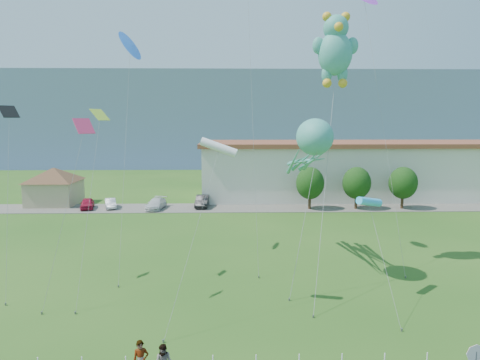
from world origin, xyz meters
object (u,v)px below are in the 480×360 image
object	(u,v)px
warehouse	(403,169)
parked_car_black	(202,201)
pavilion	(54,182)
parked_car_red	(87,203)
stop_sign	(476,359)
parked_car_white	(156,204)
teddy_bear_kite	(335,48)
parked_car_silver	(111,203)
octopus_kite	(310,148)

from	to	relation	value
warehouse	parked_car_black	xyz separation A→B (m)	(-29.87, -8.34, -3.31)
pavilion	parked_car_red	size ratio (longest dim) A/B	2.36
stop_sign	parked_car_white	bearing A→B (deg)	116.44
parked_car_red	parked_car_black	bearing A→B (deg)	-10.74
warehouse	teddy_bear_kite	world-z (taller)	teddy_bear_kite
pavilion	parked_car_red	xyz separation A→B (m)	(5.38, -3.20, -2.30)
parked_car_silver	teddy_bear_kite	world-z (taller)	teddy_bear_kite
stop_sign	parked_car_silver	size ratio (longest dim) A/B	0.67
warehouse	parked_car_silver	world-z (taller)	warehouse
stop_sign	octopus_kite	world-z (taller)	octopus_kite
warehouse	parked_car_silver	distance (m)	42.80
warehouse	parked_car_red	bearing A→B (deg)	-168.35
parked_car_white	parked_car_black	xyz separation A→B (m)	(5.85, 1.22, 0.08)
warehouse	teddy_bear_kite	distance (m)	37.93
pavilion	warehouse	distance (m)	50.37
parked_car_silver	parked_car_white	bearing A→B (deg)	-25.20
warehouse	stop_sign	distance (m)	51.00
octopus_kite	teddy_bear_kite	xyz separation A→B (m)	(2.10, 1.97, 7.40)
octopus_kite	stop_sign	bearing A→B (deg)	-76.00
warehouse	teddy_bear_kite	xyz separation A→B (m)	(-18.25, -30.81, 12.52)
stop_sign	parked_car_white	size ratio (longest dim) A/B	0.54
stop_sign	teddy_bear_kite	xyz separation A→B (m)	(-1.75, 17.40, 14.78)
parked_car_silver	stop_sign	bearing A→B (deg)	-75.64
warehouse	parked_car_red	world-z (taller)	warehouse
parked_car_silver	octopus_kite	xyz separation A→B (m)	(21.39, -23.94, 8.57)
parked_car_black	parked_car_white	bearing A→B (deg)	-165.86
parked_car_silver	parked_car_red	bearing A→B (deg)	168.90
octopus_kite	parked_car_white	bearing A→B (deg)	123.51
pavilion	parked_car_silver	bearing A→B (deg)	-18.94
parked_car_red	pavilion	bearing A→B (deg)	135.18
parked_car_silver	parked_car_white	world-z (taller)	parked_car_white
octopus_kite	warehouse	bearing A→B (deg)	58.17
pavilion	stop_sign	xyz separation A→B (m)	(33.50, -42.21, -1.15)
parked_car_red	parked_car_white	world-z (taller)	parked_car_white
parked_car_silver	parked_car_black	xyz separation A→B (m)	(11.87, 0.50, 0.14)
warehouse	octopus_kite	distance (m)	38.92
parked_car_white	stop_sign	bearing A→B (deg)	-56.56
parked_car_black	teddy_bear_kite	bearing A→B (deg)	-60.34
parked_car_white	parked_car_black	size ratio (longest dim) A/B	1.01
pavilion	parked_car_silver	world-z (taller)	pavilion
pavilion	stop_sign	world-z (taller)	pavilion
parked_car_red	teddy_bear_kite	bearing A→B (deg)	-53.40
warehouse	pavilion	bearing A→B (deg)	-173.16
stop_sign	parked_car_red	size ratio (longest dim) A/B	0.64
parked_car_red	octopus_kite	size ratio (longest dim) A/B	0.34
pavilion	parked_car_silver	distance (m)	9.04
parked_car_black	stop_sign	bearing A→B (deg)	-69.15
parked_car_red	parked_car_white	xyz separation A→B (m)	(8.91, -0.36, 0.00)
parked_car_white	octopus_kite	xyz separation A→B (m)	(15.37, -23.21, 8.52)
parked_car_silver	teddy_bear_kite	size ratio (longest dim) A/B	0.19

